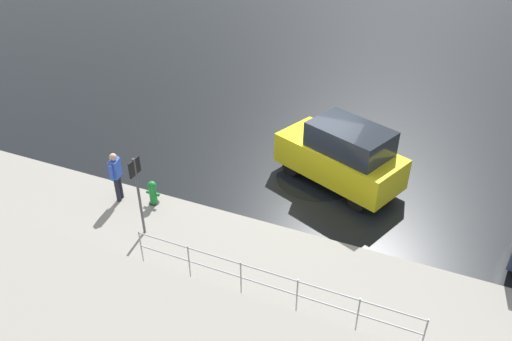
# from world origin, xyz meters

# --- Properties ---
(ground_plane) EXTENTS (60.00, 60.00, 0.00)m
(ground_plane) POSITION_xyz_m (0.00, 0.00, 0.00)
(ground_plane) COLOR black
(kerb_strip) EXTENTS (24.00, 3.20, 0.04)m
(kerb_strip) POSITION_xyz_m (0.00, 4.20, 0.02)
(kerb_strip) COLOR gray
(kerb_strip) RESTS_ON ground
(moving_hatchback) EXTENTS (4.25, 3.06, 2.06)m
(moving_hatchback) POSITION_xyz_m (-0.87, -0.17, 1.03)
(moving_hatchback) COLOR yellow
(moving_hatchback) RESTS_ON ground
(fire_hydrant) EXTENTS (0.42, 0.31, 0.80)m
(fire_hydrant) POSITION_xyz_m (3.86, 3.08, 0.40)
(fire_hydrant) COLOR #197A2D
(fire_hydrant) RESTS_ON ground
(pedestrian) EXTENTS (0.31, 0.56, 1.62)m
(pedestrian) POSITION_xyz_m (4.90, 3.30, 0.96)
(pedestrian) COLOR blue
(pedestrian) RESTS_ON ground
(metal_railing) EXTENTS (6.87, 0.04, 1.05)m
(metal_railing) POSITION_xyz_m (-0.68, 5.30, 0.70)
(metal_railing) COLOR #B7BABF
(metal_railing) RESTS_ON ground
(sign_post) EXTENTS (0.07, 0.44, 2.40)m
(sign_post) POSITION_xyz_m (3.37, 4.31, 1.58)
(sign_post) COLOR #4C4C51
(sign_post) RESTS_ON ground
(puddle_patch) EXTENTS (2.56, 2.56, 0.01)m
(puddle_patch) POSITION_xyz_m (-0.13, -0.13, 0.00)
(puddle_patch) COLOR black
(puddle_patch) RESTS_ON ground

